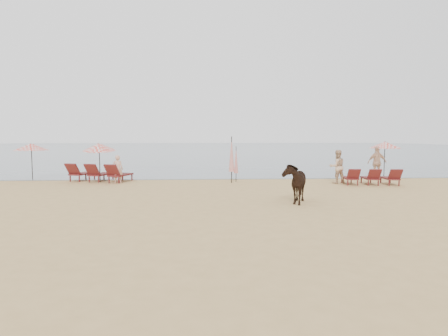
{
  "coord_description": "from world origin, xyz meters",
  "views": [
    {
      "loc": [
        -0.99,
        -12.1,
        2.52
      ],
      "look_at": [
        0.0,
        5.0,
        1.1
      ],
      "focal_mm": 30.0,
      "sensor_mm": 36.0,
      "label": 1
    }
  ],
  "objects_px": {
    "lounger_cluster_left": "(99,173)",
    "umbrella_open_left_b": "(99,147)",
    "beachgoer_right_b": "(377,163)",
    "lounger_cluster_right": "(371,177)",
    "umbrella_closed_right": "(236,160)",
    "umbrella_open_right": "(385,145)",
    "umbrella_open_left_a": "(31,147)",
    "cow": "(295,183)",
    "umbrella_closed_left": "(232,154)",
    "beachgoer_left": "(118,169)",
    "beachgoer_right_a": "(337,167)"
  },
  "relations": [
    {
      "from": "umbrella_open_left_a",
      "to": "umbrella_open_right",
      "type": "xyz_separation_m",
      "value": [
        21.24,
        -0.09,
        0.09
      ]
    },
    {
      "from": "beachgoer_left",
      "to": "umbrella_closed_right",
      "type": "bearing_deg",
      "value": 179.43
    },
    {
      "from": "beachgoer_right_a",
      "to": "umbrella_open_right",
      "type": "bearing_deg",
      "value": -152.79
    },
    {
      "from": "lounger_cluster_right",
      "to": "umbrella_open_left_b",
      "type": "bearing_deg",
      "value": 177.69
    },
    {
      "from": "beachgoer_right_a",
      "to": "beachgoer_right_b",
      "type": "height_order",
      "value": "beachgoer_right_b"
    },
    {
      "from": "umbrella_open_left_b",
      "to": "umbrella_closed_right",
      "type": "height_order",
      "value": "umbrella_open_left_b"
    },
    {
      "from": "lounger_cluster_right",
      "to": "beachgoer_left",
      "type": "bearing_deg",
      "value": 179.87
    },
    {
      "from": "beachgoer_left",
      "to": "cow",
      "type": "bearing_deg",
      "value": 138.8
    },
    {
      "from": "lounger_cluster_right",
      "to": "umbrella_open_right",
      "type": "xyz_separation_m",
      "value": [
        2.34,
        3.3,
        1.62
      ]
    },
    {
      "from": "beachgoer_right_b",
      "to": "beachgoer_left",
      "type": "bearing_deg",
      "value": 5.77
    },
    {
      "from": "lounger_cluster_left",
      "to": "beachgoer_right_b",
      "type": "xyz_separation_m",
      "value": [
        16.45,
        0.59,
        0.48
      ]
    },
    {
      "from": "lounger_cluster_right",
      "to": "umbrella_open_left_a",
      "type": "bearing_deg",
      "value": 176.25
    },
    {
      "from": "umbrella_open_left_b",
      "to": "beachgoer_right_a",
      "type": "bearing_deg",
      "value": -23.49
    },
    {
      "from": "umbrella_open_right",
      "to": "beachgoer_left",
      "type": "xyz_separation_m",
      "value": [
        -15.87,
        -1.75,
        -1.27
      ]
    },
    {
      "from": "lounger_cluster_left",
      "to": "beachgoer_left",
      "type": "bearing_deg",
      "value": -12.06
    },
    {
      "from": "umbrella_open_left_a",
      "to": "beachgoer_right_a",
      "type": "bearing_deg",
      "value": 5.36
    },
    {
      "from": "lounger_cluster_right",
      "to": "umbrella_closed_right",
      "type": "relative_size",
      "value": 1.44
    },
    {
      "from": "beachgoer_left",
      "to": "lounger_cluster_right",
      "type": "bearing_deg",
      "value": 171.21
    },
    {
      "from": "umbrella_closed_left",
      "to": "umbrella_closed_right",
      "type": "distance_m",
      "value": 0.64
    },
    {
      "from": "lounger_cluster_right",
      "to": "umbrella_open_left_a",
      "type": "relative_size",
      "value": 1.33
    },
    {
      "from": "umbrella_open_right",
      "to": "beachgoer_right_b",
      "type": "height_order",
      "value": "umbrella_open_right"
    },
    {
      "from": "lounger_cluster_right",
      "to": "umbrella_open_left_a",
      "type": "height_order",
      "value": "umbrella_open_left_a"
    },
    {
      "from": "lounger_cluster_right",
      "to": "beachgoer_right_a",
      "type": "distance_m",
      "value": 1.8
    },
    {
      "from": "umbrella_closed_right",
      "to": "beachgoer_right_a",
      "type": "height_order",
      "value": "umbrella_closed_right"
    },
    {
      "from": "umbrella_open_right",
      "to": "umbrella_open_left_b",
      "type": "bearing_deg",
      "value": 179.63
    },
    {
      "from": "lounger_cluster_left",
      "to": "lounger_cluster_right",
      "type": "relative_size",
      "value": 1.28
    },
    {
      "from": "umbrella_open_right",
      "to": "beachgoer_right_a",
      "type": "xyz_separation_m",
      "value": [
        -3.92,
        -2.59,
        -1.12
      ]
    },
    {
      "from": "umbrella_open_left_b",
      "to": "umbrella_closed_left",
      "type": "relative_size",
      "value": 0.89
    },
    {
      "from": "umbrella_open_left_a",
      "to": "beachgoer_right_b",
      "type": "distance_m",
      "value": 20.61
    },
    {
      "from": "umbrella_open_left_a",
      "to": "beachgoer_right_b",
      "type": "height_order",
      "value": "umbrella_open_left_a"
    },
    {
      "from": "umbrella_open_left_a",
      "to": "beachgoer_right_a",
      "type": "xyz_separation_m",
      "value": [
        17.32,
        -2.68,
        -1.03
      ]
    },
    {
      "from": "umbrella_closed_left",
      "to": "beachgoer_right_b",
      "type": "xyz_separation_m",
      "value": [
        8.98,
        1.61,
        -0.59
      ]
    },
    {
      "from": "umbrella_open_left_a",
      "to": "umbrella_open_right",
      "type": "relative_size",
      "value": 0.96
    },
    {
      "from": "umbrella_closed_left",
      "to": "beachgoer_left",
      "type": "relative_size",
      "value": 1.66
    },
    {
      "from": "beachgoer_right_b",
      "to": "umbrella_open_left_b",
      "type": "bearing_deg",
      "value": 2.97
    },
    {
      "from": "umbrella_open_left_a",
      "to": "cow",
      "type": "bearing_deg",
      "value": -17.78
    },
    {
      "from": "umbrella_open_left_b",
      "to": "cow",
      "type": "distance_m",
      "value": 11.9
    },
    {
      "from": "beachgoer_left",
      "to": "beachgoer_right_b",
      "type": "height_order",
      "value": "beachgoer_right_b"
    },
    {
      "from": "umbrella_open_left_b",
      "to": "beachgoer_right_a",
      "type": "relative_size",
      "value": 1.24
    },
    {
      "from": "lounger_cluster_left",
      "to": "umbrella_open_left_b",
      "type": "distance_m",
      "value": 1.47
    },
    {
      "from": "lounger_cluster_right",
      "to": "umbrella_open_right",
      "type": "height_order",
      "value": "umbrella_open_right"
    },
    {
      "from": "umbrella_open_left_b",
      "to": "umbrella_open_left_a",
      "type": "bearing_deg",
      "value": 148.17
    },
    {
      "from": "lounger_cluster_left",
      "to": "umbrella_closed_left",
      "type": "bearing_deg",
      "value": 11.27
    },
    {
      "from": "cow",
      "to": "umbrella_closed_left",
      "type": "bearing_deg",
      "value": 124.32
    },
    {
      "from": "lounger_cluster_left",
      "to": "beachgoer_right_b",
      "type": "height_order",
      "value": "beachgoer_right_b"
    },
    {
      "from": "lounger_cluster_right",
      "to": "umbrella_open_left_b",
      "type": "height_order",
      "value": "umbrella_open_left_b"
    },
    {
      "from": "umbrella_open_left_b",
      "to": "beachgoer_right_a",
      "type": "xyz_separation_m",
      "value": [
        13.1,
        -1.54,
        -1.05
      ]
    },
    {
      "from": "umbrella_open_left_a",
      "to": "umbrella_closed_left",
      "type": "distance_m",
      "value": 11.8
    },
    {
      "from": "umbrella_open_right",
      "to": "beachgoer_right_a",
      "type": "bearing_deg",
      "value": -150.44
    },
    {
      "from": "umbrella_open_left_a",
      "to": "umbrella_closed_right",
      "type": "relative_size",
      "value": 1.08
    }
  ]
}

